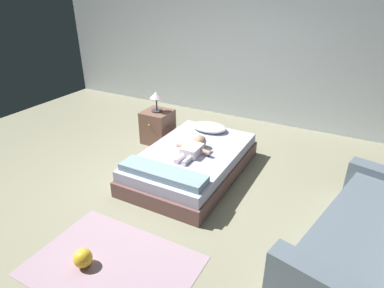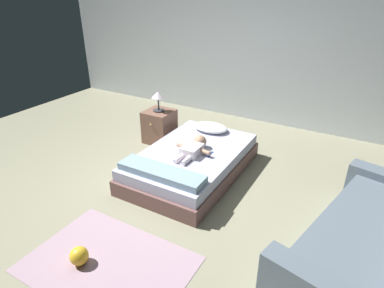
{
  "view_description": "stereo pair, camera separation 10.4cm",
  "coord_description": "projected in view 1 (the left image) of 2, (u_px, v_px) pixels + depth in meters",
  "views": [
    {
      "loc": [
        2.05,
        -2.73,
        2.34
      ],
      "look_at": [
        0.23,
        0.66,
        0.45
      ],
      "focal_mm": 30.49,
      "sensor_mm": 36.0,
      "label": 1
    },
    {
      "loc": [
        2.14,
        -2.68,
        2.34
      ],
      "look_at": [
        0.23,
        0.66,
        0.45
      ],
      "focal_mm": 30.49,
      "sensor_mm": 36.0,
      "label": 2
    }
  ],
  "objects": [
    {
      "name": "toy_ball",
      "position": [
        83.0,
        258.0,
        2.97
      ],
      "size": [
        0.17,
        0.17,
        0.17
      ],
      "primitive_type": "sphere",
      "color": "gold",
      "rests_on": "rug"
    },
    {
      "name": "nightstand",
      "position": [
        158.0,
        127.0,
        5.27
      ],
      "size": [
        0.43,
        0.46,
        0.53
      ],
      "color": "brown",
      "rests_on": "ground_plane"
    },
    {
      "name": "ground_plane",
      "position": [
        151.0,
        193.0,
        4.06
      ],
      "size": [
        8.0,
        8.0,
        0.0
      ],
      "primitive_type": "plane",
      "color": "gray"
    },
    {
      "name": "rug",
      "position": [
        112.0,
        266.0,
        3.01
      ],
      "size": [
        1.51,
        1.05,
        0.01
      ],
      "color": "#A38796",
      "rests_on": "ground_plane"
    },
    {
      "name": "couch",
      "position": [
        383.0,
        245.0,
        2.86
      ],
      "size": [
        1.47,
        2.18,
        0.79
      ],
      "color": "slate",
      "rests_on": "ground_plane"
    },
    {
      "name": "toothbrush",
      "position": [
        210.0,
        154.0,
        4.24
      ],
      "size": [
        0.02,
        0.17,
        0.02
      ],
      "color": "blue",
      "rests_on": "bed"
    },
    {
      "name": "blanket",
      "position": [
        163.0,
        173.0,
        3.75
      ],
      "size": [
        1.08,
        0.28,
        0.08
      ],
      "color": "#7F9CAE",
      "rests_on": "bed"
    },
    {
      "name": "pillow",
      "position": [
        209.0,
        127.0,
        4.91
      ],
      "size": [
        0.54,
        0.36,
        0.11
      ],
      "color": "white",
      "rests_on": "bed"
    },
    {
      "name": "baby",
      "position": [
        194.0,
        148.0,
        4.26
      ],
      "size": [
        0.49,
        0.63,
        0.18
      ],
      "color": "white",
      "rests_on": "bed"
    },
    {
      "name": "bed",
      "position": [
        192.0,
        162.0,
        4.41
      ],
      "size": [
        1.2,
        1.92,
        0.35
      ],
      "color": "brown",
      "rests_on": "ground_plane"
    },
    {
      "name": "wall_behind_bed",
      "position": [
        243.0,
        41.0,
        5.8
      ],
      "size": [
        8.0,
        0.12,
        2.83
      ],
      "primitive_type": "cube",
      "color": "silver",
      "rests_on": "ground_plane"
    },
    {
      "name": "lamp",
      "position": [
        156.0,
        97.0,
        5.04
      ],
      "size": [
        0.21,
        0.21,
        0.32
      ],
      "color": "#333338",
      "rests_on": "nightstand"
    }
  ]
}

